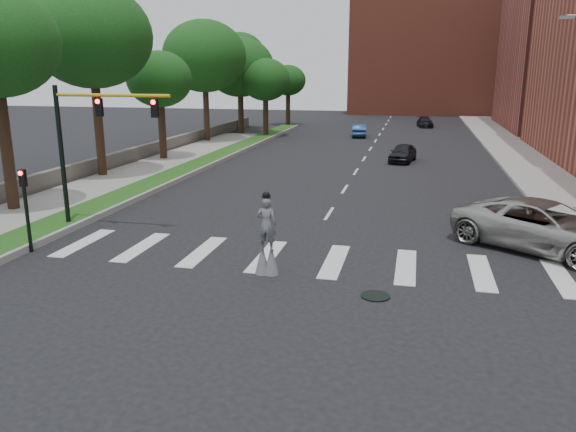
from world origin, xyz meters
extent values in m
plane|color=black|center=(0.00, 0.00, 0.00)|extent=(160.00, 160.00, 0.00)
cube|color=#1C4C15|center=(-11.50, 20.00, 0.12)|extent=(2.00, 60.00, 0.25)
cube|color=gray|center=(-10.45, 20.00, 0.14)|extent=(0.20, 60.00, 0.28)
cube|color=gray|center=(-14.50, 10.00, 0.09)|extent=(4.00, 60.00, 0.18)
cube|color=gray|center=(12.50, 25.00, 0.09)|extent=(5.00, 90.00, 0.18)
cube|color=#5B564E|center=(-17.00, 22.00, 0.55)|extent=(0.50, 56.00, 1.10)
cylinder|color=black|center=(3.00, -2.00, 0.02)|extent=(0.90, 0.90, 0.04)
cube|color=#A34833|center=(6.00, 78.00, 9.00)|extent=(26.00, 14.00, 18.00)
cube|color=slate|center=(9.30, 6.00, 8.75)|extent=(0.50, 0.18, 0.12)
cylinder|color=black|center=(-11.00, 3.00, 3.10)|extent=(0.20, 0.20, 6.20)
cylinder|color=gold|center=(-8.40, 3.00, 5.80)|extent=(5.20, 0.14, 0.14)
cube|color=black|center=(-9.00, 3.00, 5.30)|extent=(0.28, 0.18, 0.75)
cylinder|color=#FF0C0C|center=(-9.00, 2.90, 5.55)|extent=(0.18, 0.06, 0.18)
cube|color=black|center=(-6.50, 3.00, 5.30)|extent=(0.28, 0.18, 0.75)
cylinder|color=#FF0C0C|center=(-6.50, 2.90, 5.55)|extent=(0.18, 0.06, 0.18)
cylinder|color=black|center=(-10.30, -0.50, 1.50)|extent=(0.14, 0.14, 3.00)
cube|color=black|center=(-10.30, -0.50, 2.90)|extent=(0.25, 0.16, 0.65)
cylinder|color=#FF0C0C|center=(-10.30, -0.60, 3.10)|extent=(0.16, 0.05, 0.16)
cylinder|color=black|center=(-0.64, -0.79, 0.42)|extent=(0.07, 0.07, 0.83)
cylinder|color=black|center=(-0.96, -0.79, 0.42)|extent=(0.07, 0.07, 0.83)
cone|color=#5D5D62|center=(-0.64, -0.79, 0.52)|extent=(0.52, 0.52, 1.04)
cone|color=#5D5D62|center=(-0.96, -0.79, 0.52)|extent=(0.52, 0.52, 1.04)
imported|color=#5D5D62|center=(-0.80, -0.79, 1.77)|extent=(0.69, 0.46, 1.87)
sphere|color=black|center=(-0.80, -0.79, 2.77)|extent=(0.26, 0.26, 0.26)
cylinder|color=black|center=(-0.80, -0.79, 2.72)|extent=(0.34, 0.34, 0.02)
cube|color=yellow|center=(-0.80, -0.65, 2.29)|extent=(0.22, 0.05, 0.10)
imported|color=#A6A49D|center=(9.00, 4.12, 0.96)|extent=(7.48, 6.56, 1.92)
imported|color=black|center=(3.01, 25.18, 0.69)|extent=(2.29, 4.24, 1.37)
imported|color=navy|center=(-2.01, 41.22, 0.66)|extent=(1.87, 4.16, 1.33)
imported|color=black|center=(4.86, 53.53, 0.59)|extent=(2.19, 4.28, 1.19)
cylinder|color=black|center=(-15.31, 4.90, 3.28)|extent=(0.56, 0.56, 6.57)
cylinder|color=black|center=(-15.96, 14.24, 3.49)|extent=(0.56, 0.56, 6.97)
ellipsoid|color=#113A13|center=(-15.96, 14.24, 8.85)|extent=(7.50, 7.50, 6.38)
cylinder|color=black|center=(-15.17, 21.79, 2.46)|extent=(0.56, 0.56, 4.93)
ellipsoid|color=#113A13|center=(-15.17, 21.79, 6.16)|extent=(4.93, 4.93, 4.19)
cylinder|color=black|center=(-16.01, 33.46, 3.06)|extent=(0.56, 0.56, 6.12)
ellipsoid|color=#113A13|center=(-16.01, 33.46, 8.10)|extent=(7.90, 7.90, 6.72)
cylinder|color=black|center=(-16.28, 45.45, 3.62)|extent=(0.56, 0.56, 7.24)
ellipsoid|color=#113A13|center=(-16.28, 45.45, 8.64)|extent=(5.63, 5.63, 4.78)
cylinder|color=black|center=(-11.61, 39.18, 2.30)|extent=(0.56, 0.56, 4.60)
ellipsoid|color=#113A13|center=(-11.61, 39.18, 5.87)|extent=(5.11, 5.11, 4.35)
cylinder|color=black|center=(-12.16, 52.05, 2.24)|extent=(0.56, 0.56, 4.48)
ellipsoid|color=#113A13|center=(-12.16, 52.05, 5.59)|extent=(4.45, 4.45, 3.79)
cylinder|color=black|center=(-14.81, 40.58, 2.64)|extent=(0.56, 0.56, 5.29)
ellipsoid|color=#113A13|center=(-14.81, 40.58, 7.13)|extent=(7.36, 7.36, 6.26)
camera|label=1|loc=(3.97, -18.39, 6.80)|focal=35.00mm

